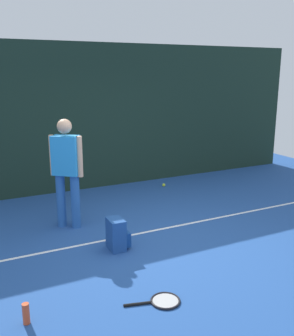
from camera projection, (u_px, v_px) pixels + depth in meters
name	position (u px, v px, depth m)	size (l,w,h in m)	color
ground_plane	(159.00, 241.00, 5.58)	(12.00, 12.00, 0.00)	#234C93
back_fence	(90.00, 118.00, 7.83)	(10.00, 0.10, 2.94)	#192D23
court_line	(148.00, 232.00, 5.90)	(9.00, 0.05, 0.00)	white
tennis_player	(66.00, 167.00, 5.87)	(0.45, 0.42, 1.70)	#2659A5
tennis_racket	(163.00, 301.00, 4.10)	(0.64, 0.39, 0.03)	black
backpack	(117.00, 235.00, 5.28)	(0.29, 0.31, 0.44)	#1E478C
tennis_ball_near_player	(164.00, 185.00, 8.22)	(0.07, 0.07, 0.07)	#CCE033
water_bottle	(26.00, 314.00, 3.73)	(0.07, 0.07, 0.21)	#D84C26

